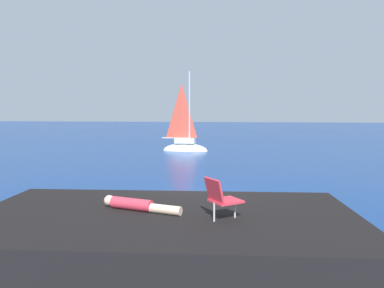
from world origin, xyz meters
TOP-DOWN VIEW (x-y plane):
  - ground_plane at (0.00, 0.00)m, footprint 160.00×160.00m
  - shore_ledge at (-0.07, -3.69)m, footprint 7.81×4.48m
  - boulder_seaward at (-2.51, -1.26)m, footprint 1.59×1.82m
  - boulder_inland at (-2.89, -1.86)m, footprint 1.22×1.31m
  - sailboat_near at (-2.30, 14.36)m, footprint 3.34×1.35m
  - person_sunbather at (-0.66, -3.56)m, footprint 1.72×0.65m
  - beach_chair at (1.05, -4.00)m, footprint 0.76×0.74m

SIDE VIEW (x-z plane):
  - ground_plane at x=0.00m, z-range 0.00..0.00m
  - boulder_seaward at x=-2.51m, z-range -0.56..0.56m
  - boulder_inland at x=-2.89m, z-range -0.30..0.30m
  - sailboat_near at x=-2.30m, z-range -2.72..3.38m
  - shore_ledge at x=-0.07m, z-range 0.00..0.81m
  - person_sunbather at x=-0.66m, z-range 0.80..1.05m
  - beach_chair at x=1.05m, z-range 0.86..1.65m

